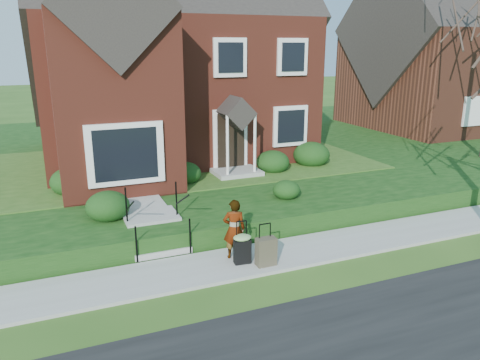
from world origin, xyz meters
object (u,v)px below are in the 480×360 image
suitcase_black (242,247)px  suitcase_olive (266,252)px  front_steps (155,228)px  woman (234,229)px

suitcase_black → suitcase_olive: bearing=-27.6°
front_steps → suitcase_olive: front_steps is taller
front_steps → suitcase_olive: 3.09m
woman → suitcase_olive: 0.93m
front_steps → suitcase_black: bearing=-50.7°
front_steps → woman: 2.27m
front_steps → suitcase_black: front_steps is taller
front_steps → suitcase_black: size_ratio=1.95×
woman → suitcase_black: size_ratio=1.42×
front_steps → woman: (1.56, -1.62, 0.34)m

